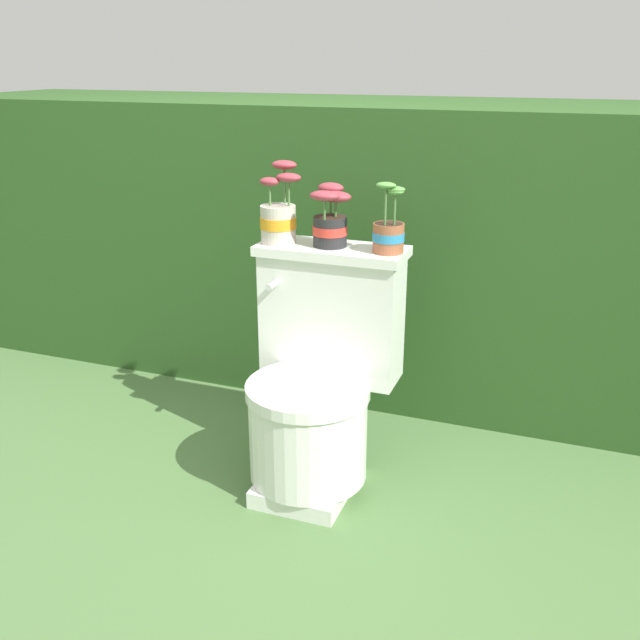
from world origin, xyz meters
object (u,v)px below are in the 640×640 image
(potted_plant_left, at_px, (279,216))
(potted_plant_midleft, at_px, (330,220))
(potted_plant_middle, at_px, (389,232))
(toilet, at_px, (318,383))

(potted_plant_left, distance_m, potted_plant_midleft, 0.17)
(potted_plant_left, relative_size, potted_plant_middle, 1.18)
(toilet, xyz_separation_m, potted_plant_middle, (0.18, 0.11, 0.48))
(toilet, height_order, potted_plant_middle, potted_plant_middle)
(potted_plant_left, xyz_separation_m, potted_plant_midleft, (0.17, 0.01, -0.00))
(potted_plant_midleft, height_order, potted_plant_middle, potted_plant_middle)
(toilet, relative_size, potted_plant_midleft, 3.95)
(toilet, distance_m, potted_plant_midleft, 0.51)
(potted_plant_middle, bearing_deg, potted_plant_left, -179.71)
(potted_plant_left, xyz_separation_m, potted_plant_middle, (0.36, 0.00, -0.02))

